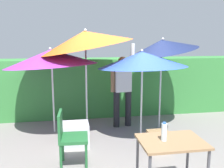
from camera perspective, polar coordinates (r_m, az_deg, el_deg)
The scene contains 12 objects.
ground_plane at distance 5.08m, azimuth 0.58°, elevation -12.92°, with size 24.00×24.00×0.00m, color gray.
hedge_row at distance 6.62m, azimuth -2.26°, elevation -0.63°, with size 8.00×0.70×1.48m, color #38843D.
umbrella_rainbow at distance 4.95m, azimuth 6.79°, elevation 5.49°, with size 1.74×1.74×1.81m.
umbrella_orange at distance 5.56m, azimuth 11.24°, elevation 8.38°, with size 1.52×1.49×2.11m.
umbrella_yellow at distance 5.21m, azimuth -5.99°, elevation 9.99°, with size 1.92×1.89×2.32m.
umbrella_navy at distance 5.37m, azimuth -13.58°, elevation 5.77°, with size 1.93×1.93×1.88m.
person_vendor at distance 5.68m, azimuth 2.40°, elevation -0.50°, with size 0.56×0.25×1.88m.
chair_plastic at distance 4.08m, azimuth -9.68°, elevation -11.35°, with size 0.46×0.46×0.89m.
cooler_box at distance 4.89m, azimuth -8.40°, elevation -11.21°, with size 0.53×0.42×0.44m, color silver.
crate_cardboard at distance 4.74m, azimuth 10.38°, elevation -12.51°, with size 0.37×0.31×0.36m, color #9E7A4C.
folding_table at distance 3.33m, azimuth 13.21°, elevation -13.75°, with size 0.80×0.60×0.76m.
bottle_water at distance 3.22m, azimuth 11.66°, elevation -10.52°, with size 0.07×0.07×0.24m.
Camera 1 is at (-0.83, -4.58, 2.02)m, focal length 40.61 mm.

